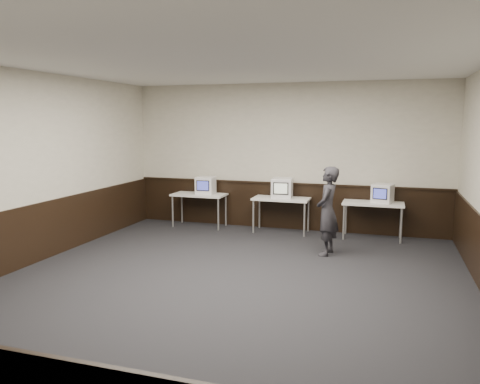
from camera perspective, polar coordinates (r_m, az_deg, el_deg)
name	(u,v)px	position (r m, az deg, el deg)	size (l,w,h in m)	color
floor	(226,287)	(6.87, -1.72, -11.55)	(8.00, 8.00, 0.00)	black
ceiling	(225,59)	(6.51, -1.85, 15.94)	(8.00, 8.00, 0.00)	white
back_wall	(286,157)	(10.34, 5.60, 4.27)	(7.00, 7.00, 0.00)	#BDB8A6
left_wall	(21,170)	(8.34, -25.14, 2.49)	(8.00, 8.00, 0.00)	#BDB8A6
wainscot_back	(285,206)	(10.46, 5.49, -1.75)	(6.98, 0.04, 1.00)	black
wainscot_left	(27,236)	(8.50, -24.57, -4.90)	(0.04, 7.98, 1.00)	black
wainscot_rail	(285,183)	(10.36, 5.51, 1.06)	(6.98, 0.06, 0.04)	black
desk_left	(199,197)	(10.63, -4.99, -0.60)	(1.20, 0.60, 0.75)	silver
desk_center	(281,201)	(10.07, 5.05, -1.12)	(1.20, 0.60, 0.75)	silver
desk_right	(373,206)	(9.84, 15.92, -1.64)	(1.20, 0.60, 0.75)	silver
emac_left	(206,185)	(10.57, -4.21, 0.82)	(0.42, 0.45, 0.39)	white
emac_center	(282,188)	(10.03, 5.16, 0.48)	(0.46, 0.49, 0.43)	white
emac_right	(383,193)	(9.82, 16.99, -0.16)	(0.47, 0.48, 0.38)	white
person	(327,211)	(8.45, 10.61, -2.30)	(0.58, 0.38, 1.59)	#27262C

